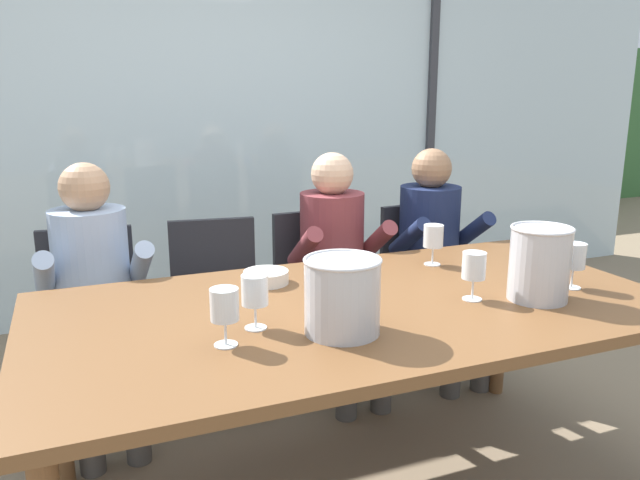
{
  "coord_description": "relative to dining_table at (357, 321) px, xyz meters",
  "views": [
    {
      "loc": [
        -0.89,
        -1.85,
        1.49
      ],
      "look_at": [
        0.0,
        0.35,
        0.91
      ],
      "focal_mm": 34.71,
      "sensor_mm": 36.0,
      "label": 1
    }
  ],
  "objects": [
    {
      "name": "chair_near_curtain",
      "position": [
        -0.87,
        1.01,
        -0.19
      ],
      "size": [
        0.47,
        0.47,
        0.87
      ],
      "rotation": [
        0.0,
        0.0,
        -0.08
      ],
      "color": "#232328",
      "rests_on": "ground"
    },
    {
      "name": "ice_bucket_secondary",
      "position": [
        0.61,
        -0.2,
        0.2
      ],
      "size": [
        0.22,
        0.22,
        0.27
      ],
      "color": "#B7B7BC",
      "rests_on": "dining_table"
    },
    {
      "name": "wine_glass_spare_empty",
      "position": [
        0.51,
        0.33,
        0.18
      ],
      "size": [
        0.08,
        0.08,
        0.17
      ],
      "color": "silver",
      "rests_on": "dining_table"
    },
    {
      "name": "person_pale_blue_shirt",
      "position": [
        -0.84,
        0.85,
        -0.01
      ],
      "size": [
        0.48,
        0.62,
        1.19
      ],
      "rotation": [
        0.0,
        0.0,
        0.05
      ],
      "color": "#9EB2D1",
      "rests_on": "ground"
    },
    {
      "name": "chair_center",
      "position": [
        0.26,
        1.0,
        -0.19
      ],
      "size": [
        0.46,
        0.46,
        0.87
      ],
      "rotation": [
        0.0,
        0.0,
        0.05
      ],
      "color": "#232328",
      "rests_on": "ground"
    },
    {
      "name": "person_navy_polo",
      "position": [
        0.86,
        0.84,
        -0.01
      ],
      "size": [
        0.46,
        0.61,
        1.19
      ],
      "rotation": [
        0.0,
        0.0,
        -0.01
      ],
      "color": "#192347",
      "rests_on": "ground"
    },
    {
      "name": "wine_glass_by_left_taster",
      "position": [
        0.82,
        -0.15,
        0.18
      ],
      "size": [
        0.08,
        0.08,
        0.17
      ],
      "color": "silver",
      "rests_on": "dining_table"
    },
    {
      "name": "person_maroon_top",
      "position": [
        0.3,
        0.84,
        -0.01
      ],
      "size": [
        0.46,
        0.61,
        1.19
      ],
      "rotation": [
        0.0,
        0.0,
        -0.01
      ],
      "color": "brown",
      "rests_on": "ground"
    },
    {
      "name": "dining_table",
      "position": [
        0.0,
        0.0,
        0.0
      ],
      "size": [
        2.22,
        1.14,
        0.76
      ],
      "color": "brown",
      "rests_on": "ground"
    },
    {
      "name": "tasting_bowl",
      "position": [
        -0.23,
        0.34,
        0.09
      ],
      "size": [
        0.17,
        0.17,
        0.05
      ],
      "primitive_type": "cylinder",
      "color": "silver",
      "rests_on": "dining_table"
    },
    {
      "name": "chair_right_of_center",
      "position": [
        0.87,
        0.96,
        -0.19
      ],
      "size": [
        0.47,
        0.47,
        0.87
      ],
      "rotation": [
        0.0,
        0.0,
        0.08
      ],
      "color": "#232328",
      "rests_on": "ground"
    },
    {
      "name": "window_glass_panel",
      "position": [
        0.0,
        2.26,
        0.61
      ],
      "size": [
        7.42,
        0.03,
        2.6
      ],
      "primitive_type": "cube",
      "color": "silver",
      "rests_on": "ground"
    },
    {
      "name": "hillside_vineyard",
      "position": [
        0.0,
        5.73,
        0.32
      ],
      "size": [
        13.42,
        2.4,
        2.03
      ],
      "primitive_type": "cube",
      "color": "#386633",
      "rests_on": "ground"
    },
    {
      "name": "chair_left_of_center",
      "position": [
        -0.29,
        0.99,
        -0.19
      ],
      "size": [
        0.49,
        0.49,
        0.87
      ],
      "rotation": [
        0.0,
        0.0,
        -0.13
      ],
      "color": "#232328",
      "rests_on": "ground"
    },
    {
      "name": "wine_glass_by_right_taster",
      "position": [
        -0.4,
        -0.09,
        0.18
      ],
      "size": [
        0.08,
        0.08,
        0.17
      ],
      "color": "silver",
      "rests_on": "dining_table"
    },
    {
      "name": "window_mullion_right",
      "position": [
        1.67,
        2.24,
        0.61
      ],
      "size": [
        0.06,
        0.06,
        2.6
      ],
      "primitive_type": "cube",
      "color": "#38383D",
      "rests_on": "ground"
    },
    {
      "name": "ground",
      "position": [
        0.0,
        1.0,
        -0.69
      ],
      "size": [
        14.0,
        14.0,
        0.0
      ],
      "primitive_type": "plane",
      "color": "#847056"
    },
    {
      "name": "wine_glass_center_pour",
      "position": [
        0.4,
        -0.12,
        0.18
      ],
      "size": [
        0.08,
        0.08,
        0.17
      ],
      "color": "silver",
      "rests_on": "dining_table"
    },
    {
      "name": "ice_bucket_primary",
      "position": [
        -0.16,
        -0.22,
        0.19
      ],
      "size": [
        0.24,
        0.24,
        0.24
      ],
      "color": "#B7B7BC",
      "rests_on": "dining_table"
    },
    {
      "name": "wine_glass_near_bucket",
      "position": [
        -0.51,
        -0.18,
        0.18
      ],
      "size": [
        0.08,
        0.08,
        0.17
      ],
      "color": "silver",
      "rests_on": "dining_table"
    }
  ]
}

